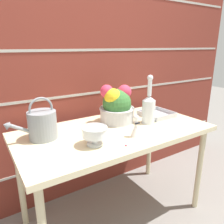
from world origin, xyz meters
The scene contains 10 objects.
ground_plane centered at (0.00, 0.00, 0.00)m, with size 12.00×12.00×0.00m, color gray.
brick_wall centered at (0.00, 0.48, 1.10)m, with size 3.60×0.08×2.20m.
patio_table centered at (0.00, 0.00, 0.67)m, with size 1.37×0.71×0.74m.
watering_can centered at (-0.48, 0.12, 0.84)m, with size 0.32×0.18×0.27m.
crystal_pedestal_bowl centered at (-0.24, -0.15, 0.82)m, with size 0.16×0.16×0.12m.
flower_planter centered at (0.10, 0.13, 0.87)m, with size 0.27×0.27×0.30m.
glass_decanter centered at (0.29, -0.03, 0.86)m, with size 0.10×0.10×0.37m.
figurine_vase centered at (0.04, -0.18, 0.80)m, with size 0.07×0.07×0.15m.
wire_tray centered at (0.47, 0.06, 0.75)m, with size 0.24×0.25×0.04m.
fallen_petal centered at (-0.09, -0.27, 0.74)m, with size 0.01×0.01×0.01m.
Camera 1 is at (-0.81, -1.22, 1.32)m, focal length 35.00 mm.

